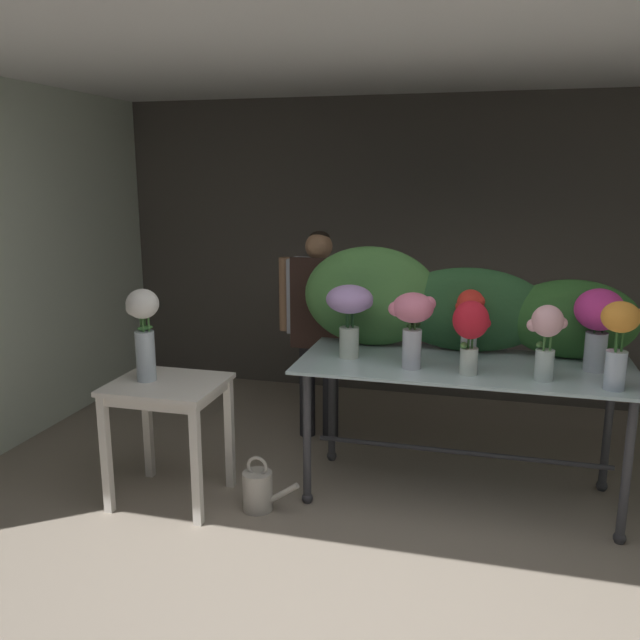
{
  "coord_description": "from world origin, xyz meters",
  "views": [
    {
      "loc": [
        0.46,
        -2.31,
        1.99
      ],
      "look_at": [
        -0.51,
        1.39,
        1.13
      ],
      "focal_mm": 36.76,
      "sensor_mm": 36.0,
      "label": 1
    }
  ],
  "objects_px": {
    "display_table_glass": "(463,386)",
    "vase_scarlet_freesia": "(470,318)",
    "vase_sunset_lilies": "(619,337)",
    "watering_can": "(258,490)",
    "florist": "(319,313)",
    "vase_white_roses_tall": "(144,328)",
    "side_table_white": "(168,400)",
    "vase_lilac_ranunculus": "(350,309)",
    "vase_rosy_hydrangea": "(413,319)",
    "vase_magenta_stock": "(598,319)",
    "vase_blush_peonies": "(546,336)",
    "vase_crimson_tulips": "(470,329)"
  },
  "relations": [
    {
      "from": "vase_scarlet_freesia",
      "to": "vase_lilac_ranunculus",
      "type": "bearing_deg",
      "value": -168.2
    },
    {
      "from": "side_table_white",
      "to": "vase_magenta_stock",
      "type": "distance_m",
      "value": 2.57
    },
    {
      "from": "vase_blush_peonies",
      "to": "vase_scarlet_freesia",
      "type": "distance_m",
      "value": 0.53
    },
    {
      "from": "vase_lilac_ranunculus",
      "to": "watering_can",
      "type": "distance_m",
      "value": 1.23
    },
    {
      "from": "display_table_glass",
      "to": "vase_sunset_lilies",
      "type": "bearing_deg",
      "value": -19.52
    },
    {
      "from": "side_table_white",
      "to": "vase_white_roses_tall",
      "type": "distance_m",
      "value": 0.46
    },
    {
      "from": "florist",
      "to": "watering_can",
      "type": "distance_m",
      "value": 1.46
    },
    {
      "from": "vase_blush_peonies",
      "to": "watering_can",
      "type": "relative_size",
      "value": 1.2
    },
    {
      "from": "vase_scarlet_freesia",
      "to": "side_table_white",
      "type": "bearing_deg",
      "value": -161.06
    },
    {
      "from": "vase_rosy_hydrangea",
      "to": "vase_white_roses_tall",
      "type": "xyz_separation_m",
      "value": [
        -1.56,
        -0.32,
        -0.07
      ]
    },
    {
      "from": "side_table_white",
      "to": "vase_scarlet_freesia",
      "type": "xyz_separation_m",
      "value": [
        1.74,
        0.6,
        0.48
      ]
    },
    {
      "from": "display_table_glass",
      "to": "watering_can",
      "type": "distance_m",
      "value": 1.39
    },
    {
      "from": "vase_lilac_ranunculus",
      "to": "vase_blush_peonies",
      "type": "bearing_deg",
      "value": -8.65
    },
    {
      "from": "display_table_glass",
      "to": "vase_lilac_ranunculus",
      "type": "relative_size",
      "value": 4.35
    },
    {
      "from": "display_table_glass",
      "to": "vase_sunset_lilies",
      "type": "distance_m",
      "value": 0.94
    },
    {
      "from": "side_table_white",
      "to": "florist",
      "type": "relative_size",
      "value": 0.48
    },
    {
      "from": "watering_can",
      "to": "display_table_glass",
      "type": "bearing_deg",
      "value": 22.45
    },
    {
      "from": "vase_blush_peonies",
      "to": "vase_rosy_hydrangea",
      "type": "bearing_deg",
      "value": 176.69
    },
    {
      "from": "vase_blush_peonies",
      "to": "vase_magenta_stock",
      "type": "xyz_separation_m",
      "value": [
        0.3,
        0.26,
        0.05
      ]
    },
    {
      "from": "watering_can",
      "to": "vase_lilac_ranunculus",
      "type": "bearing_deg",
      "value": 44.2
    },
    {
      "from": "display_table_glass",
      "to": "vase_sunset_lilies",
      "type": "height_order",
      "value": "vase_sunset_lilies"
    },
    {
      "from": "vase_magenta_stock",
      "to": "florist",
      "type": "bearing_deg",
      "value": 160.25
    },
    {
      "from": "vase_rosy_hydrangea",
      "to": "vase_magenta_stock",
      "type": "distance_m",
      "value": 1.06
    },
    {
      "from": "display_table_glass",
      "to": "vase_scarlet_freesia",
      "type": "xyz_separation_m",
      "value": [
        0.02,
        0.12,
        0.4
      ]
    },
    {
      "from": "side_table_white",
      "to": "florist",
      "type": "xyz_separation_m",
      "value": [
        0.63,
        1.19,
        0.33
      ]
    },
    {
      "from": "florist",
      "to": "vase_sunset_lilies",
      "type": "xyz_separation_m",
      "value": [
        1.89,
        -0.99,
        0.18
      ]
    },
    {
      "from": "side_table_white",
      "to": "vase_blush_peonies",
      "type": "bearing_deg",
      "value": 7.26
    },
    {
      "from": "side_table_white",
      "to": "vase_sunset_lilies",
      "type": "height_order",
      "value": "vase_sunset_lilies"
    },
    {
      "from": "side_table_white",
      "to": "vase_lilac_ranunculus",
      "type": "height_order",
      "value": "vase_lilac_ranunculus"
    },
    {
      "from": "display_table_glass",
      "to": "vase_magenta_stock",
      "type": "height_order",
      "value": "vase_magenta_stock"
    },
    {
      "from": "vase_crimson_tulips",
      "to": "vase_scarlet_freesia",
      "type": "distance_m",
      "value": 0.32
    },
    {
      "from": "florist",
      "to": "vase_magenta_stock",
      "type": "distance_m",
      "value": 1.96
    },
    {
      "from": "vase_white_roses_tall",
      "to": "florist",
      "type": "bearing_deg",
      "value": 57.28
    },
    {
      "from": "side_table_white",
      "to": "vase_magenta_stock",
      "type": "xyz_separation_m",
      "value": [
        2.46,
        0.53,
        0.52
      ]
    },
    {
      "from": "side_table_white",
      "to": "vase_scarlet_freesia",
      "type": "distance_m",
      "value": 1.9
    },
    {
      "from": "vase_crimson_tulips",
      "to": "vase_magenta_stock",
      "type": "relative_size",
      "value": 0.88
    },
    {
      "from": "florist",
      "to": "vase_magenta_stock",
      "type": "relative_size",
      "value": 3.27
    },
    {
      "from": "display_table_glass",
      "to": "vase_lilac_ranunculus",
      "type": "height_order",
      "value": "vase_lilac_ranunculus"
    },
    {
      "from": "side_table_white",
      "to": "vase_scarlet_freesia",
      "type": "height_order",
      "value": "vase_scarlet_freesia"
    },
    {
      "from": "vase_white_roses_tall",
      "to": "watering_can",
      "type": "xyz_separation_m",
      "value": [
        0.7,
        0.0,
        -0.96
      ]
    },
    {
      "from": "vase_crimson_tulips",
      "to": "watering_can",
      "type": "relative_size",
      "value": 1.21
    },
    {
      "from": "florist",
      "to": "vase_rosy_hydrangea",
      "type": "bearing_deg",
      "value": -47.66
    },
    {
      "from": "vase_blush_peonies",
      "to": "vase_white_roses_tall",
      "type": "relative_size",
      "value": 0.76
    },
    {
      "from": "vase_blush_peonies",
      "to": "florist",
      "type": "bearing_deg",
      "value": 149.15
    },
    {
      "from": "display_table_glass",
      "to": "side_table_white",
      "type": "height_order",
      "value": "display_table_glass"
    },
    {
      "from": "vase_scarlet_freesia",
      "to": "vase_lilac_ranunculus",
      "type": "xyz_separation_m",
      "value": [
        -0.72,
        -0.15,
        0.05
      ]
    },
    {
      "from": "vase_crimson_tulips",
      "to": "watering_can",
      "type": "height_order",
      "value": "vase_crimson_tulips"
    },
    {
      "from": "display_table_glass",
      "to": "vase_scarlet_freesia",
      "type": "relative_size",
      "value": 4.57
    },
    {
      "from": "florist",
      "to": "vase_rosy_hydrangea",
      "type": "relative_size",
      "value": 3.51
    },
    {
      "from": "watering_can",
      "to": "florist",
      "type": "bearing_deg",
      "value": 87.06
    }
  ]
}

